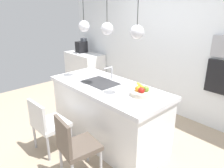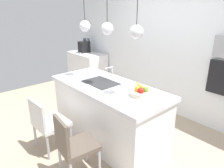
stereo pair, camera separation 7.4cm
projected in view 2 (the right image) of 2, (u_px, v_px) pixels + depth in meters
name	position (u px, v px, depth m)	size (l,w,h in m)	color
floor	(108.00, 138.00, 3.52)	(6.60, 6.60, 0.00)	tan
back_wall	(172.00, 49.00, 4.09)	(6.00, 0.10, 2.60)	white
kitchen_island	(108.00, 113.00, 3.36)	(1.98, 0.87, 0.95)	white
sink_basin	(101.00, 83.00, 3.31)	(0.56, 0.40, 0.02)	#2D2D30
faucet	(111.00, 71.00, 3.39)	(0.02, 0.17, 0.22)	silver
fruit_bowl	(141.00, 92.00, 2.82)	(0.30, 0.30, 0.16)	beige
side_counter	(87.00, 69.00, 5.85)	(1.10, 0.60, 0.89)	white
coffee_machine	(84.00, 46.00, 5.72)	(0.20, 0.35, 0.38)	black
chair_near	(47.00, 122.00, 3.10)	(0.49, 0.46, 0.84)	silver
chair_middle	(73.00, 145.00, 2.58)	(0.46, 0.50, 0.87)	brown
pendant_light_left	(85.00, 26.00, 3.29)	(0.17, 0.17, 0.77)	silver
pendant_light_center	(107.00, 29.00, 2.90)	(0.17, 0.17, 0.77)	silver
pendant_light_right	(136.00, 32.00, 2.52)	(0.17, 0.17, 0.77)	silver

